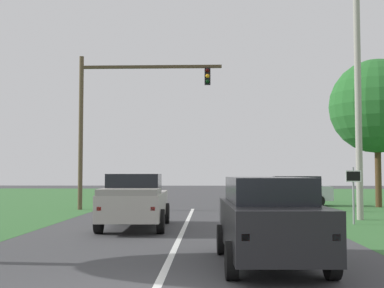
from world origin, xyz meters
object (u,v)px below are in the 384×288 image
(pickup_truck_lead, at_px, (135,201))
(traffic_light, at_px, (116,108))
(red_suv_near, at_px, (269,218))
(crossing_suv_far, at_px, (294,190))
(keep_moving_sign, at_px, (353,188))
(utility_pole_right, at_px, (358,102))
(oak_tree_right, at_px, (377,106))

(pickup_truck_lead, height_order, traffic_light, traffic_light)
(red_suv_near, xyz_separation_m, crossing_suv_far, (3.80, 20.14, -0.07))
(keep_moving_sign, height_order, crossing_suv_far, keep_moving_sign)
(traffic_light, distance_m, utility_pole_right, 12.75)
(red_suv_near, distance_m, pickup_truck_lead, 8.15)
(keep_moving_sign, distance_m, utility_pole_right, 4.16)
(traffic_light, xyz_separation_m, oak_tree_right, (14.87, 2.59, 0.37))
(crossing_suv_far, bearing_deg, pickup_truck_lead, -120.81)
(pickup_truck_lead, bearing_deg, keep_moving_sign, 11.99)
(crossing_suv_far, bearing_deg, utility_pole_right, -82.26)
(traffic_light, xyz_separation_m, utility_pole_right, (11.43, -5.61, -0.47))
(crossing_suv_far, bearing_deg, traffic_light, -159.77)
(red_suv_near, relative_size, oak_tree_right, 0.58)
(keep_moving_sign, relative_size, crossing_suv_far, 0.48)
(crossing_suv_far, relative_size, utility_pole_right, 0.46)
(utility_pole_right, bearing_deg, red_suv_near, -115.20)
(red_suv_near, distance_m, keep_moving_sign, 9.86)
(pickup_truck_lead, bearing_deg, crossing_suv_far, 59.19)
(crossing_suv_far, bearing_deg, keep_moving_sign, -87.55)
(traffic_light, relative_size, crossing_suv_far, 1.83)
(red_suv_near, bearing_deg, pickup_truck_lead, 119.09)
(traffic_light, height_order, oak_tree_right, oak_tree_right)
(crossing_suv_far, bearing_deg, oak_tree_right, -13.82)
(pickup_truck_lead, bearing_deg, red_suv_near, -60.91)
(traffic_light, height_order, utility_pole_right, utility_pole_right)
(traffic_light, bearing_deg, utility_pole_right, -26.14)
(crossing_suv_far, distance_m, utility_pole_right, 10.30)
(keep_moving_sign, xyz_separation_m, crossing_suv_far, (-0.48, 11.27, -0.49))
(red_suv_near, bearing_deg, oak_tree_right, 65.85)
(red_suv_near, distance_m, utility_pole_right, 12.58)
(red_suv_near, xyz_separation_m, utility_pole_right, (5.07, 10.78, 4.03))
(keep_moving_sign, bearing_deg, utility_pole_right, 67.54)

